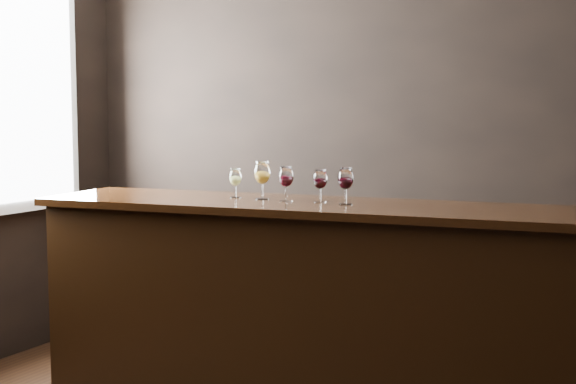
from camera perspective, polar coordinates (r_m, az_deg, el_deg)
The scene contains 9 objects.
room_shell at distance 3.15m, azimuth -6.44°, elevation 9.39°, with size 5.02×4.52×2.81m.
bar_counter at distance 4.38m, azimuth 2.50°, elevation -8.36°, with size 3.08×0.67×1.08m, color black.
bar_top at distance 4.28m, azimuth 2.54°, elevation -1.07°, with size 3.19×0.74×0.04m, color black.
back_bar_shelf at distance 4.73m, azimuth 16.73°, elevation -8.12°, with size 2.74×0.40×0.99m, color black.
glass_white at distance 4.55m, azimuth -3.76°, elevation 1.02°, with size 0.07×0.07×0.17m.
glass_amber at distance 4.46m, azimuth -1.85°, elevation 1.32°, with size 0.09×0.09×0.21m.
glass_red_a at distance 4.36m, azimuth -0.13°, elevation 1.05°, with size 0.08×0.08×0.19m.
glass_red_b at distance 4.31m, azimuth 2.31°, elevation 0.86°, with size 0.08×0.08×0.18m.
glass_red_c at distance 4.22m, azimuth 4.12°, elevation 0.91°, with size 0.08×0.08×0.20m.
Camera 1 is at (1.53, -2.49, 1.61)m, focal length 50.00 mm.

